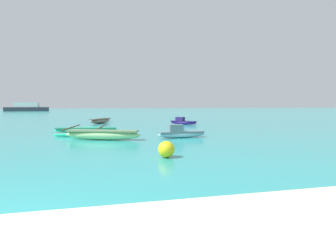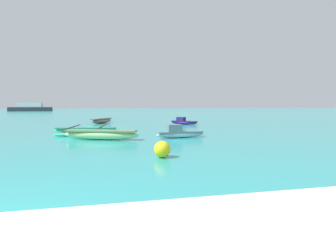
# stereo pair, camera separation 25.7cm
# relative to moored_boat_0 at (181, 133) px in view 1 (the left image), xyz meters

# --- Properties ---
(moored_boat_0) EXTENTS (2.67, 0.69, 0.71)m
(moored_boat_0) POSITION_rel_moored_boat_0_xyz_m (0.00, 0.00, 0.00)
(moored_boat_0) COLOR #97CEDB
(moored_boat_0) RESTS_ON ground_plane
(moored_boat_1) EXTENTS (3.85, 1.92, 0.49)m
(moored_boat_1) POSITION_rel_moored_boat_0_xyz_m (-4.01, 0.10, 0.02)
(moored_boat_1) COLOR #A9E292
(moored_boat_1) RESTS_ON ground_plane
(moored_boat_2) EXTENTS (2.05, 2.86, 0.46)m
(moored_boat_2) POSITION_rel_moored_boat_0_xyz_m (-4.41, 11.85, 0.00)
(moored_boat_2) COLOR gray
(moored_boat_2) RESTS_ON ground_plane
(moored_boat_3) EXTENTS (4.00, 4.53, 0.37)m
(moored_boat_3) POSITION_rel_moored_boat_0_xyz_m (-5.06, 3.75, -0.08)
(moored_boat_3) COLOR #28E8A5
(moored_boat_3) RESTS_ON ground_plane
(moored_boat_4) EXTENTS (2.28, 2.16, 0.64)m
(moored_boat_4) POSITION_rel_moored_boat_0_xyz_m (2.73, 8.97, -0.03)
(moored_boat_4) COLOR #331D8C
(moored_boat_4) RESTS_ON ground_plane
(mooring_buoy_0) EXTENTS (0.56, 0.56, 0.56)m
(mooring_buoy_0) POSITION_rel_moored_boat_0_xyz_m (-1.86, -4.88, 0.03)
(mooring_buoy_0) COLOR yellow
(mooring_buoy_0) RESTS_ON ground_plane
(distant_ferry) EXTENTS (10.31, 2.27, 2.27)m
(distant_ferry) POSITION_rel_moored_boat_0_xyz_m (-24.25, 61.34, 0.67)
(distant_ferry) COLOR #2D333D
(distant_ferry) RESTS_ON ground_plane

